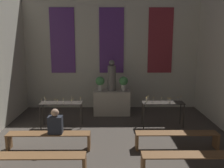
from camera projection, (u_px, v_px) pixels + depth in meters
The scene contains 12 objects.
wall_back at pixel (112, 52), 10.06m from camera, with size 7.19×0.16×4.57m.
altar at pixel (112, 102), 9.44m from camera, with size 1.35×0.65×0.91m.
statue at pixel (112, 77), 9.26m from camera, with size 0.30×0.30×1.15m.
flower_vase_left at pixel (100, 82), 9.29m from camera, with size 0.33×0.33×0.53m.
flower_vase_right at pixel (124, 82), 9.30m from camera, with size 0.33×0.33×0.53m.
candle_rack_left at pixel (61, 106), 8.04m from camera, with size 1.34×0.45×1.00m.
candle_rack_right at pixel (163, 105), 8.08m from camera, with size 1.34×0.45×1.02m.
pew_third_left at pixel (35, 160), 5.28m from camera, with size 2.15×0.36×0.44m.
pew_third_right at pixel (192, 159), 5.32m from camera, with size 2.15×0.36×0.44m.
pew_back_left at pixel (49, 137), 6.48m from camera, with size 2.15×0.36×0.44m.
pew_back_right at pixel (177, 137), 6.52m from camera, with size 2.15×0.36×0.44m.
person_seated at pixel (55, 123), 6.41m from camera, with size 0.36×0.24×0.65m.
Camera 1 is at (-0.09, -0.56, 2.90)m, focal length 40.00 mm.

